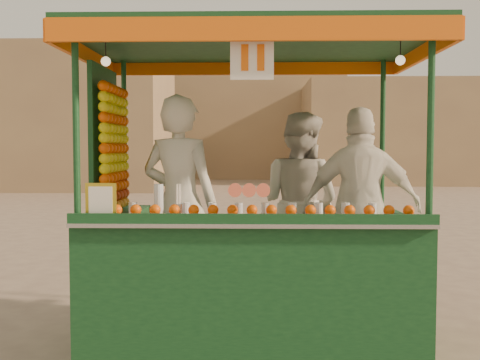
{
  "coord_description": "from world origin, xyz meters",
  "views": [
    {
      "loc": [
        -0.08,
        -5.03,
        1.79
      ],
      "look_at": [
        -0.21,
        0.06,
        1.5
      ],
      "focal_mm": 42.68,
      "sensor_mm": 36.0,
      "label": 1
    }
  ],
  "objects_px": {
    "juice_cart": "(243,248)",
    "vendor_middle": "(300,202)",
    "vendor_left": "(180,203)",
    "vendor_right": "(361,207)"
  },
  "relations": [
    {
      "from": "juice_cart",
      "to": "vendor_middle",
      "type": "relative_size",
      "value": 1.68
    },
    {
      "from": "vendor_left",
      "to": "vendor_middle",
      "type": "distance_m",
      "value": 1.32
    },
    {
      "from": "juice_cart",
      "to": "vendor_middle",
      "type": "xyz_separation_m",
      "value": [
        0.56,
        0.76,
        0.34
      ]
    },
    {
      "from": "juice_cart",
      "to": "vendor_right",
      "type": "xyz_separation_m",
      "value": [
        1.08,
        0.24,
        0.35
      ]
    },
    {
      "from": "juice_cart",
      "to": "vendor_right",
      "type": "distance_m",
      "value": 1.16
    },
    {
      "from": "vendor_middle",
      "to": "juice_cart",
      "type": "bearing_deg",
      "value": 89.93
    },
    {
      "from": "vendor_middle",
      "to": "vendor_right",
      "type": "bearing_deg",
      "value": 171.74
    },
    {
      "from": "juice_cart",
      "to": "vendor_right",
      "type": "bearing_deg",
      "value": 12.37
    },
    {
      "from": "vendor_left",
      "to": "vendor_middle",
      "type": "xyz_separation_m",
      "value": [
        1.13,
        0.67,
        -0.06
      ]
    },
    {
      "from": "juice_cart",
      "to": "vendor_right",
      "type": "height_order",
      "value": "juice_cart"
    }
  ]
}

